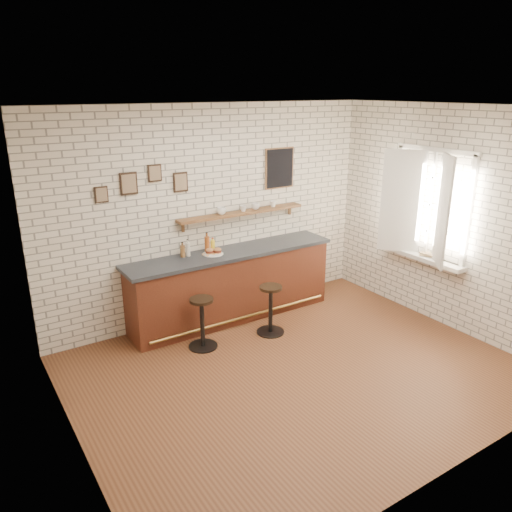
{
  "coord_description": "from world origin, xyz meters",
  "views": [
    {
      "loc": [
        -3.21,
        -4.05,
        3.18
      ],
      "look_at": [
        -0.01,
        0.9,
        1.19
      ],
      "focal_mm": 35.0,
      "sensor_mm": 36.0,
      "label": 1
    }
  ],
  "objects_px": {
    "shelf_cup_a": "(221,211)",
    "shelf_cup_d": "(273,204)",
    "bitters_bottle_white": "(188,249)",
    "condiment_bottle_yellow": "(213,246)",
    "bar_stool_left": "(202,321)",
    "book_lower": "(427,257)",
    "shelf_cup_b": "(243,208)",
    "ciabatta_sandwich": "(214,251)",
    "book_upper": "(426,255)",
    "shelf_cup_c": "(256,206)",
    "bitters_bottle_amber": "(207,244)",
    "sandwich_plate": "(213,254)",
    "bar_stool_right": "(271,308)",
    "bar_counter": "(232,285)",
    "bitters_bottle_brown": "(183,251)"
  },
  "relations": [
    {
      "from": "bitters_bottle_amber",
      "to": "shelf_cup_b",
      "type": "relative_size",
      "value": 3.12
    },
    {
      "from": "shelf_cup_b",
      "to": "book_upper",
      "type": "xyz_separation_m",
      "value": [
        1.96,
        -1.68,
        -0.58
      ]
    },
    {
      "from": "ciabatta_sandwich",
      "to": "bitters_bottle_brown",
      "type": "relative_size",
      "value": 1.08
    },
    {
      "from": "shelf_cup_d",
      "to": "ciabatta_sandwich",
      "type": "bearing_deg",
      "value": -166.8
    },
    {
      "from": "bitters_bottle_white",
      "to": "shelf_cup_a",
      "type": "distance_m",
      "value": 0.72
    },
    {
      "from": "bitters_bottle_brown",
      "to": "bitters_bottle_amber",
      "type": "distance_m",
      "value": 0.37
    },
    {
      "from": "shelf_cup_d",
      "to": "bar_stool_right",
      "type": "bearing_deg",
      "value": -121.7
    },
    {
      "from": "sandwich_plate",
      "to": "book_upper",
      "type": "distance_m",
      "value": 2.97
    },
    {
      "from": "shelf_cup_c",
      "to": "bar_stool_left",
      "type": "bearing_deg",
      "value": 135.01
    },
    {
      "from": "bar_counter",
      "to": "shelf_cup_c",
      "type": "height_order",
      "value": "shelf_cup_c"
    },
    {
      "from": "shelf_cup_a",
      "to": "book_lower",
      "type": "bearing_deg",
      "value": -43.89
    },
    {
      "from": "sandwich_plate",
      "to": "shelf_cup_b",
      "type": "relative_size",
      "value": 3.02
    },
    {
      "from": "bar_stool_left",
      "to": "shelf_cup_c",
      "type": "xyz_separation_m",
      "value": [
        1.3,
        0.76,
        1.19
      ]
    },
    {
      "from": "shelf_cup_c",
      "to": "book_lower",
      "type": "distance_m",
      "value": 2.52
    },
    {
      "from": "ciabatta_sandwich",
      "to": "shelf_cup_c",
      "type": "distance_m",
      "value": 0.96
    },
    {
      "from": "bitters_bottle_white",
      "to": "shelf_cup_d",
      "type": "distance_m",
      "value": 1.51
    },
    {
      "from": "ciabatta_sandwich",
      "to": "bitters_bottle_amber",
      "type": "xyz_separation_m",
      "value": [
        -0.03,
        0.12,
        0.07
      ]
    },
    {
      "from": "condiment_bottle_yellow",
      "to": "bar_stool_right",
      "type": "bearing_deg",
      "value": -64.56
    },
    {
      "from": "condiment_bottle_yellow",
      "to": "bar_stool_left",
      "type": "bearing_deg",
      "value": -128.09
    },
    {
      "from": "bitters_bottle_amber",
      "to": "ciabatta_sandwich",
      "type": "bearing_deg",
      "value": -74.47
    },
    {
      "from": "book_upper",
      "to": "shelf_cup_c",
      "type": "bearing_deg",
      "value": 130.2
    },
    {
      "from": "condiment_bottle_yellow",
      "to": "book_upper",
      "type": "bearing_deg",
      "value": -33.03
    },
    {
      "from": "shelf_cup_a",
      "to": "shelf_cup_d",
      "type": "relative_size",
      "value": 1.37
    },
    {
      "from": "condiment_bottle_yellow",
      "to": "book_lower",
      "type": "distance_m",
      "value": 3.0
    },
    {
      "from": "book_lower",
      "to": "bitters_bottle_white",
      "type": "bearing_deg",
      "value": 122.63
    },
    {
      "from": "shelf_cup_b",
      "to": "bitters_bottle_amber",
      "type": "bearing_deg",
      "value": 136.62
    },
    {
      "from": "shelf_cup_a",
      "to": "book_upper",
      "type": "xyz_separation_m",
      "value": [
        2.32,
        -1.68,
        -0.59
      ]
    },
    {
      "from": "condiment_bottle_yellow",
      "to": "shelf_cup_d",
      "type": "relative_size",
      "value": 2.06
    },
    {
      "from": "bar_stool_right",
      "to": "condiment_bottle_yellow",
      "type": "bearing_deg",
      "value": 115.44
    },
    {
      "from": "condiment_bottle_yellow",
      "to": "shelf_cup_d",
      "type": "bearing_deg",
      "value": 3.12
    },
    {
      "from": "shelf_cup_a",
      "to": "bitters_bottle_white",
      "type": "bearing_deg",
      "value": 178.37
    },
    {
      "from": "ciabatta_sandwich",
      "to": "bar_stool_left",
      "type": "height_order",
      "value": "ciabatta_sandwich"
    },
    {
      "from": "shelf_cup_b",
      "to": "book_lower",
      "type": "distance_m",
      "value": 2.67
    },
    {
      "from": "sandwich_plate",
      "to": "bar_stool_right",
      "type": "bearing_deg",
      "value": -57.33
    },
    {
      "from": "bitters_bottle_brown",
      "to": "bitters_bottle_amber",
      "type": "xyz_separation_m",
      "value": [
        0.37,
        0.0,
        0.03
      ]
    },
    {
      "from": "book_upper",
      "to": "bitters_bottle_brown",
      "type": "bearing_deg",
      "value": 145.28
    },
    {
      "from": "bitters_bottle_white",
      "to": "shelf_cup_b",
      "type": "xyz_separation_m",
      "value": [
        0.92,
        0.06,
        0.44
      ]
    },
    {
      "from": "bitters_bottle_amber",
      "to": "condiment_bottle_yellow",
      "type": "bearing_deg",
      "value": -0.0
    },
    {
      "from": "bitters_bottle_amber",
      "to": "shelf_cup_a",
      "type": "distance_m",
      "value": 0.51
    },
    {
      "from": "ciabatta_sandwich",
      "to": "book_upper",
      "type": "distance_m",
      "value": 2.97
    },
    {
      "from": "bitters_bottle_brown",
      "to": "bar_stool_left",
      "type": "bearing_deg",
      "value": -97.48
    },
    {
      "from": "bitters_bottle_white",
      "to": "bitters_bottle_amber",
      "type": "relative_size",
      "value": 0.82
    },
    {
      "from": "sandwich_plate",
      "to": "shelf_cup_d",
      "type": "relative_size",
      "value": 2.93
    },
    {
      "from": "bitters_bottle_brown",
      "to": "condiment_bottle_yellow",
      "type": "distance_m",
      "value": 0.46
    },
    {
      "from": "bitters_bottle_brown",
      "to": "bitters_bottle_white",
      "type": "relative_size",
      "value": 0.89
    },
    {
      "from": "bitters_bottle_amber",
      "to": "shelf_cup_a",
      "type": "bearing_deg",
      "value": 12.12
    },
    {
      "from": "bitters_bottle_brown",
      "to": "bitters_bottle_amber",
      "type": "height_order",
      "value": "bitters_bottle_amber"
    },
    {
      "from": "sandwich_plate",
      "to": "bar_stool_left",
      "type": "xyz_separation_m",
      "value": [
        -0.49,
        -0.58,
        -0.65
      ]
    },
    {
      "from": "bar_counter",
      "to": "sandwich_plate",
      "type": "relative_size",
      "value": 11.07
    },
    {
      "from": "shelf_cup_c",
      "to": "sandwich_plate",
      "type": "bearing_deg",
      "value": 117.01
    }
  ]
}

